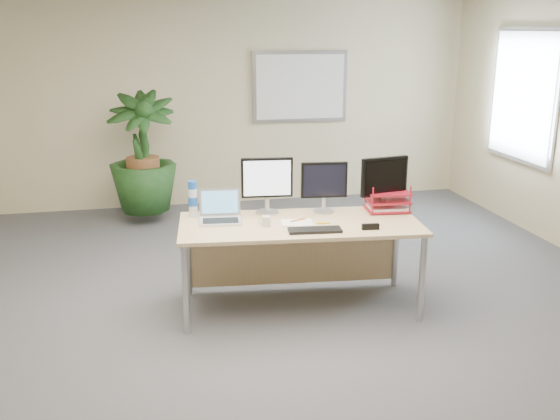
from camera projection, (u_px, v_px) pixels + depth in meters
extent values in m
plane|color=#4A4B50|center=(271.00, 338.00, 4.83)|extent=(8.00, 8.00, 0.00)
cube|color=beige|center=(211.00, 104.00, 8.21)|extent=(7.00, 0.04, 2.70)
cube|color=#9F9FA4|center=(300.00, 87.00, 8.36)|extent=(1.30, 0.03, 0.95)
cube|color=white|center=(300.00, 87.00, 8.35)|extent=(1.20, 0.01, 0.85)
cube|color=#9F9FA4|center=(524.00, 96.00, 7.26)|extent=(0.03, 1.30, 1.55)
cube|color=silver|center=(522.00, 96.00, 7.25)|extent=(0.01, 1.20, 1.45)
cube|color=tan|center=(300.00, 224.00, 5.16)|extent=(2.06, 1.03, 0.03)
cube|color=tan|center=(293.00, 251.00, 5.64)|extent=(1.88, 0.21, 0.61)
cylinder|color=#AFAFB4|center=(186.00, 290.00, 4.82)|extent=(0.05, 0.05, 0.73)
cylinder|color=#AFAFB4|center=(422.00, 279.00, 5.02)|extent=(0.05, 0.05, 0.73)
cylinder|color=#AFAFB4|center=(188.00, 256.00, 5.52)|extent=(0.05, 0.05, 0.73)
cylinder|color=#AFAFB4|center=(395.00, 248.00, 5.72)|extent=(0.05, 0.05, 0.73)
imported|color=#143714|center=(143.00, 162.00, 7.52)|extent=(0.90, 0.90, 1.50)
cylinder|color=#AFAFB4|center=(267.00, 212.00, 5.40)|extent=(0.20, 0.20, 0.02)
cylinder|color=#AFAFB4|center=(267.00, 205.00, 5.38)|extent=(0.04, 0.04, 0.12)
cube|color=black|center=(267.00, 178.00, 5.31)|extent=(0.44, 0.08, 0.34)
cube|color=white|center=(267.00, 178.00, 5.29)|extent=(0.40, 0.04, 0.30)
cylinder|color=#AFAFB4|center=(324.00, 211.00, 5.44)|extent=(0.18, 0.18, 0.02)
cylinder|color=#AFAFB4|center=(324.00, 204.00, 5.42)|extent=(0.04, 0.04, 0.11)
cube|color=black|center=(324.00, 180.00, 5.36)|extent=(0.40, 0.08, 0.31)
cube|color=black|center=(325.00, 181.00, 5.34)|extent=(0.36, 0.04, 0.27)
cylinder|color=#AFAFB4|center=(383.00, 210.00, 5.46)|extent=(0.20, 0.20, 0.02)
cylinder|color=#AFAFB4|center=(383.00, 203.00, 5.44)|extent=(0.04, 0.04, 0.12)
cube|color=black|center=(384.00, 176.00, 5.38)|extent=(0.44, 0.11, 0.34)
cube|color=black|center=(386.00, 177.00, 5.35)|extent=(0.39, 0.07, 0.30)
cube|color=silver|center=(221.00, 221.00, 5.16)|extent=(0.37, 0.27, 0.02)
cube|color=black|center=(221.00, 220.00, 5.15)|extent=(0.31, 0.19, 0.00)
cube|color=silver|center=(220.00, 202.00, 5.27)|extent=(0.35, 0.09, 0.23)
cube|color=#549CD9|center=(220.00, 202.00, 5.26)|extent=(0.31, 0.07, 0.19)
cube|color=black|center=(315.00, 230.00, 4.93)|extent=(0.43, 0.18, 0.02)
cylinder|color=silver|center=(266.00, 221.00, 5.06)|extent=(0.07, 0.07, 0.08)
torus|color=silver|center=(262.00, 221.00, 5.05)|extent=(0.06, 0.02, 0.06)
cube|color=white|center=(297.00, 223.00, 5.13)|extent=(0.28, 0.22, 0.01)
cylinder|color=#D65617|center=(298.00, 220.00, 5.17)|extent=(0.14, 0.07, 0.01)
cylinder|color=yellow|center=(323.00, 223.00, 5.12)|extent=(0.11, 0.03, 0.01)
cylinder|color=white|center=(193.00, 202.00, 5.30)|extent=(0.08, 0.08, 0.24)
cylinder|color=blue|center=(192.00, 185.00, 5.26)|extent=(0.07, 0.07, 0.07)
cylinder|color=blue|center=(193.00, 201.00, 5.30)|extent=(0.08, 0.08, 0.08)
cube|color=maroon|center=(387.00, 209.00, 5.49)|extent=(0.39, 0.31, 0.02)
cube|color=maroon|center=(387.00, 200.00, 5.47)|extent=(0.39, 0.31, 0.02)
cube|color=maroon|center=(388.00, 192.00, 5.44)|extent=(0.39, 0.31, 0.02)
cube|color=white|center=(387.00, 207.00, 5.48)|extent=(0.35, 0.27, 0.02)
cube|color=black|center=(370.00, 227.00, 4.97)|extent=(0.14, 0.05, 0.05)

